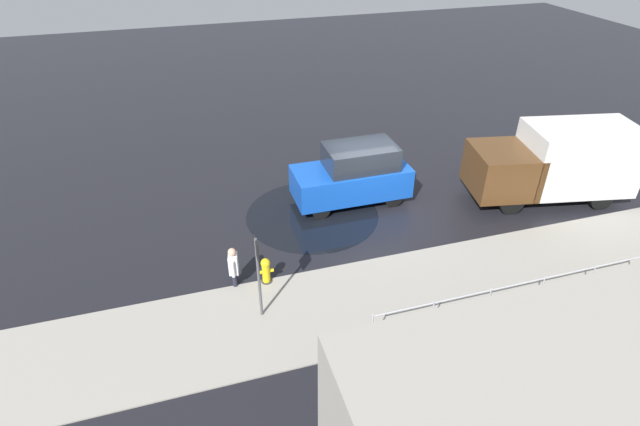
# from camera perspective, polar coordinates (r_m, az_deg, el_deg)

# --- Properties ---
(ground_plane) EXTENTS (60.00, 60.00, 0.00)m
(ground_plane) POSITION_cam_1_polar(r_m,az_deg,el_deg) (16.98, 5.82, 0.45)
(ground_plane) COLOR black
(kerb_strip) EXTENTS (24.00, 3.20, 0.04)m
(kerb_strip) POSITION_cam_1_polar(r_m,az_deg,el_deg) (13.97, 12.26, -8.36)
(kerb_strip) COLOR gray
(kerb_strip) RESTS_ON ground
(moving_hatchback) EXTENTS (3.90, 1.71, 2.06)m
(moving_hatchback) POSITION_cam_1_polar(r_m,az_deg,el_deg) (16.89, 3.83, 4.40)
(moving_hatchback) COLOR blue
(moving_hatchback) RESTS_ON ground
(delivery_truck) EXTENTS (5.68, 3.11, 2.60)m
(delivery_truck) POSITION_cam_1_polar(r_m,az_deg,el_deg) (18.72, 25.36, 5.32)
(delivery_truck) COLOR #513319
(delivery_truck) RESTS_ON ground
(fire_hydrant) EXTENTS (0.42, 0.31, 0.80)m
(fire_hydrant) POSITION_cam_1_polar(r_m,az_deg,el_deg) (13.68, -6.20, -6.60)
(fire_hydrant) COLOR gold
(fire_hydrant) RESTS_ON ground
(pedestrian) EXTENTS (0.30, 0.56, 1.22)m
(pedestrian) POSITION_cam_1_polar(r_m,az_deg,el_deg) (13.56, -9.87, -5.86)
(pedestrian) COLOR silver
(pedestrian) RESTS_ON ground
(metal_railing) EXTENTS (7.67, 0.04, 1.05)m
(metal_railing) POSITION_cam_1_polar(r_m,az_deg,el_deg) (13.38, 21.50, -8.50)
(metal_railing) COLOR #B7BABF
(metal_railing) RESTS_ON ground
(sign_post) EXTENTS (0.07, 0.44, 2.40)m
(sign_post) POSITION_cam_1_polar(r_m,az_deg,el_deg) (11.96, -7.12, -6.13)
(sign_post) COLOR #4C4C51
(sign_post) RESTS_ON ground
(puddle_patch) EXTENTS (4.40, 4.40, 0.01)m
(puddle_patch) POSITION_cam_1_polar(r_m,az_deg,el_deg) (16.61, -0.89, -0.16)
(puddle_patch) COLOR black
(puddle_patch) RESTS_ON ground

